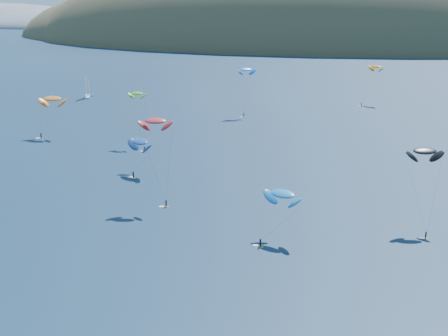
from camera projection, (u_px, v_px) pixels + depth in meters
island at (343, 51)px, 619.00m from camera, size 730.00×300.00×210.00m
sailboat at (88, 96)px, 312.89m from camera, size 10.43×9.55×12.44m
kitesurfer_1 at (52, 99)px, 233.30m from camera, size 10.71×8.55×17.10m
kitesurfer_3 at (137, 94)px, 221.03m from camera, size 9.49×12.93×19.90m
kitesurfer_4 at (246, 69)px, 269.11m from camera, size 9.27×10.19×22.08m
kitesurfer_5 at (283, 194)px, 140.65m from camera, size 10.35×11.55×12.96m
kitesurfer_7 at (425, 151)px, 147.36m from camera, size 9.29×13.87×20.26m
kitesurfer_9 at (155, 121)px, 161.51m from camera, size 9.13×8.14×24.03m
kitesurfer_10 at (140, 142)px, 188.81m from camera, size 11.16×12.26×12.61m
kitesurfer_11 at (376, 67)px, 296.04m from camera, size 11.14×15.90×19.42m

